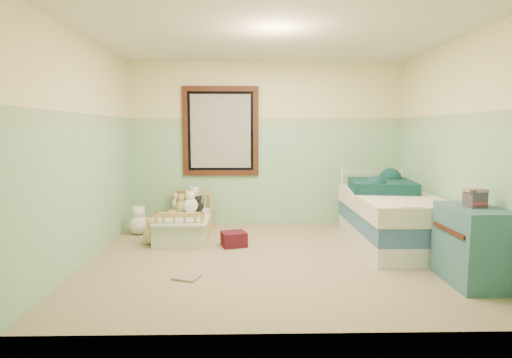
{
  "coord_description": "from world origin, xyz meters",
  "views": [
    {
      "loc": [
        -0.29,
        -4.66,
        1.46
      ],
      "look_at": [
        -0.19,
        0.35,
        0.88
      ],
      "focal_mm": 29.25,
      "sensor_mm": 36.0,
      "label": 1
    }
  ],
  "objects_px": {
    "plush_floor_cream": "(139,225)",
    "plush_floor_tan": "(153,235)",
    "twin_bed_frame": "(391,237)",
    "red_pillow": "(234,239)",
    "dresser": "(472,245)",
    "floor_book": "(186,277)",
    "toddler_bed_frame": "(187,230)"
  },
  "relations": [
    {
      "from": "plush_floor_cream",
      "to": "plush_floor_tan",
      "type": "relative_size",
      "value": 1.14
    },
    {
      "from": "twin_bed_frame",
      "to": "red_pillow",
      "type": "distance_m",
      "value": 2.01
    },
    {
      "from": "dresser",
      "to": "floor_book",
      "type": "height_order",
      "value": "dresser"
    },
    {
      "from": "plush_floor_cream",
      "to": "red_pillow",
      "type": "distance_m",
      "value": 1.51
    },
    {
      "from": "toddler_bed_frame",
      "to": "red_pillow",
      "type": "xyz_separation_m",
      "value": [
        0.68,
        -0.55,
        0.01
      ]
    },
    {
      "from": "twin_bed_frame",
      "to": "plush_floor_cream",
      "type": "bearing_deg",
      "value": 169.34
    },
    {
      "from": "plush_floor_cream",
      "to": "twin_bed_frame",
      "type": "bearing_deg",
      "value": -10.66
    },
    {
      "from": "floor_book",
      "to": "red_pillow",
      "type": "bearing_deg",
      "value": 89.31
    },
    {
      "from": "plush_floor_tan",
      "to": "dresser",
      "type": "relative_size",
      "value": 0.32
    },
    {
      "from": "toddler_bed_frame",
      "to": "floor_book",
      "type": "distance_m",
      "value": 1.72
    },
    {
      "from": "plush_floor_tan",
      "to": "floor_book",
      "type": "height_order",
      "value": "plush_floor_tan"
    },
    {
      "from": "dresser",
      "to": "red_pillow",
      "type": "height_order",
      "value": "dresser"
    },
    {
      "from": "plush_floor_cream",
      "to": "red_pillow",
      "type": "relative_size",
      "value": 0.92
    },
    {
      "from": "dresser",
      "to": "floor_book",
      "type": "relative_size",
      "value": 3.06
    },
    {
      "from": "toddler_bed_frame",
      "to": "plush_floor_cream",
      "type": "height_order",
      "value": "plush_floor_cream"
    },
    {
      "from": "twin_bed_frame",
      "to": "dresser",
      "type": "bearing_deg",
      "value": -77.04
    },
    {
      "from": "floor_book",
      "to": "plush_floor_cream",
      "type": "bearing_deg",
      "value": 137.21
    },
    {
      "from": "plush_floor_cream",
      "to": "toddler_bed_frame",
      "type": "bearing_deg",
      "value": -7.78
    },
    {
      "from": "plush_floor_cream",
      "to": "twin_bed_frame",
      "type": "height_order",
      "value": "plush_floor_cream"
    },
    {
      "from": "dresser",
      "to": "toddler_bed_frame",
      "type": "bearing_deg",
      "value": 147.91
    },
    {
      "from": "red_pillow",
      "to": "toddler_bed_frame",
      "type": "bearing_deg",
      "value": 140.89
    },
    {
      "from": "toddler_bed_frame",
      "to": "plush_floor_cream",
      "type": "relative_size",
      "value": 4.64
    },
    {
      "from": "floor_book",
      "to": "toddler_bed_frame",
      "type": "bearing_deg",
      "value": 117.99
    },
    {
      "from": "plush_floor_tan",
      "to": "floor_book",
      "type": "xyz_separation_m",
      "value": [
        0.61,
        -1.26,
        -0.11
      ]
    },
    {
      "from": "twin_bed_frame",
      "to": "red_pillow",
      "type": "relative_size",
      "value": 6.35
    },
    {
      "from": "plush_floor_tan",
      "to": "red_pillow",
      "type": "bearing_deg",
      "value": -5.49
    },
    {
      "from": "dresser",
      "to": "floor_book",
      "type": "distance_m",
      "value": 2.79
    },
    {
      "from": "red_pillow",
      "to": "dresser",
      "type": "bearing_deg",
      "value": -29.81
    },
    {
      "from": "toddler_bed_frame",
      "to": "dresser",
      "type": "distance_m",
      "value": 3.55
    },
    {
      "from": "plush_floor_tan",
      "to": "dresser",
      "type": "height_order",
      "value": "dresser"
    },
    {
      "from": "plush_floor_tan",
      "to": "floor_book",
      "type": "distance_m",
      "value": 1.4
    },
    {
      "from": "toddler_bed_frame",
      "to": "floor_book",
      "type": "height_order",
      "value": "toddler_bed_frame"
    }
  ]
}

